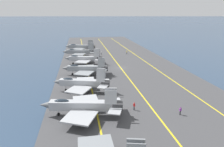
# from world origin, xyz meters

# --- Properties ---
(ground_plane) EXTENTS (2000.00, 2000.00, 0.00)m
(ground_plane) POSITION_xyz_m (0.00, 0.00, 0.00)
(ground_plane) COLOR #2D425B
(carrier_deck) EXTENTS (196.66, 45.95, 0.40)m
(carrier_deck) POSITION_xyz_m (0.00, 0.00, 0.20)
(carrier_deck) COLOR #424244
(carrier_deck) RESTS_ON ground
(deck_stripe_foul_line) EXTENTS (176.95, 4.34, 0.01)m
(deck_stripe_foul_line) POSITION_xyz_m (0.00, -12.64, 0.40)
(deck_stripe_foul_line) COLOR yellow
(deck_stripe_foul_line) RESTS_ON carrier_deck
(deck_stripe_centerline) EXTENTS (176.99, 0.36, 0.01)m
(deck_stripe_centerline) POSITION_xyz_m (0.00, 0.00, 0.40)
(deck_stripe_centerline) COLOR yellow
(deck_stripe_centerline) RESTS_ON carrier_deck
(deck_stripe_edge_line) EXTENTS (176.98, 2.60, 0.01)m
(deck_stripe_edge_line) POSITION_xyz_m (0.00, 12.64, 0.40)
(deck_stripe_edge_line) COLOR yellow
(deck_stripe_edge_line) RESTS_ON carrier_deck
(parked_jet_second) EXTENTS (13.46, 16.96, 5.93)m
(parked_jet_second) POSITION_xyz_m (-34.56, 15.11, 2.70)
(parked_jet_second) COLOR #A8AAAF
(parked_jet_second) RESTS_ON carrier_deck
(parked_jet_third) EXTENTS (12.94, 15.36, 6.54)m
(parked_jet_third) POSITION_xyz_m (-21.54, 14.89, 2.92)
(parked_jet_third) COLOR #A8AAAF
(parked_jet_third) RESTS_ON carrier_deck
(parked_jet_fourth) EXTENTS (13.15, 15.60, 5.81)m
(parked_jet_fourth) POSITION_xyz_m (-6.73, 13.39, 2.68)
(parked_jet_fourth) COLOR gray
(parked_jet_fourth) RESTS_ON carrier_deck
(parked_jet_fifth) EXTENTS (12.18, 15.52, 6.22)m
(parked_jet_fifth) POSITION_xyz_m (8.14, 13.54, 2.76)
(parked_jet_fifth) COLOR #A8AAAF
(parked_jet_fifth) RESTS_ON carrier_deck
(parked_jet_sixth) EXTENTS (12.85, 15.97, 6.76)m
(parked_jet_sixth) POSITION_xyz_m (21.71, 14.98, 3.00)
(parked_jet_sixth) COLOR gray
(parked_jet_sixth) RESTS_ON carrier_deck
(parked_jet_seventh) EXTENTS (12.26, 16.75, 5.95)m
(parked_jet_seventh) POSITION_xyz_m (37.81, 14.62, 2.70)
(parked_jet_seventh) COLOR gray
(parked_jet_seventh) RESTS_ON carrier_deck
(crew_white_vest) EXTENTS (0.45, 0.46, 1.79)m
(crew_white_vest) POSITION_xyz_m (26.20, 4.59, 1.38)
(crew_white_vest) COLOR #232328
(crew_white_vest) RESTS_ON carrier_deck
(crew_red_vest) EXTENTS (0.46, 0.43, 1.78)m
(crew_red_vest) POSITION_xyz_m (-33.86, 4.10, 1.38)
(crew_red_vest) COLOR #232328
(crew_red_vest) RESTS_ON carrier_deck
(crew_yellow_vest) EXTENTS (0.40, 0.45, 1.80)m
(crew_yellow_vest) POSITION_xyz_m (24.81, -8.27, 1.39)
(crew_yellow_vest) COLOR #232328
(crew_yellow_vest) RESTS_ON carrier_deck
(crew_purple_vest) EXTENTS (0.33, 0.42, 1.76)m
(crew_purple_vest) POSITION_xyz_m (-37.42, -4.75, 1.37)
(crew_purple_vest) COLOR #232328
(crew_purple_vest) RESTS_ON carrier_deck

